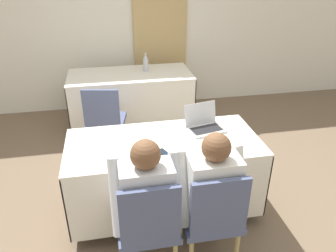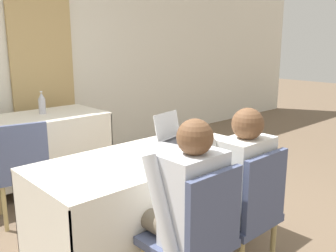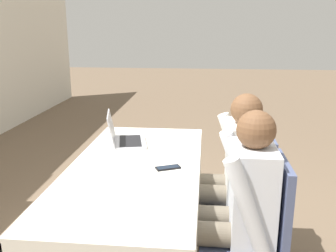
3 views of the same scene
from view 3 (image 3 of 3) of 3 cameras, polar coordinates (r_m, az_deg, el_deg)
name	(u,v)px [view 3 (image 3 of 3)]	position (r m, az deg, el deg)	size (l,w,h in m)	color
conference_table_near	(135,194)	(2.34, -4.98, -10.24)	(1.68, 0.78, 0.75)	white
laptop	(125,138)	(2.66, -6.61, -1.81)	(0.37, 0.32, 0.22)	#B7B7BC
cell_phone	(168,168)	(2.20, 0.00, -6.37)	(0.11, 0.16, 0.01)	black
paper_beside_laptop	(137,153)	(2.47, -4.69, -4.16)	(0.31, 0.36, 0.00)	white
paper_centre_table	(150,181)	(2.04, -2.81, -8.34)	(0.24, 0.32, 0.00)	white
chair_near_left	(255,230)	(2.14, 13.07, -15.25)	(0.44, 0.44, 0.90)	tan
chair_near_right	(246,193)	(2.56, 11.80, -9.95)	(0.44, 0.44, 0.90)	tan
person_checkered_shirt	(237,203)	(2.06, 10.44, -11.41)	(0.50, 0.52, 1.16)	#665B4C
person_white_shirt	(231,170)	(2.49, 9.62, -6.58)	(0.50, 0.52, 1.16)	#665B4C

